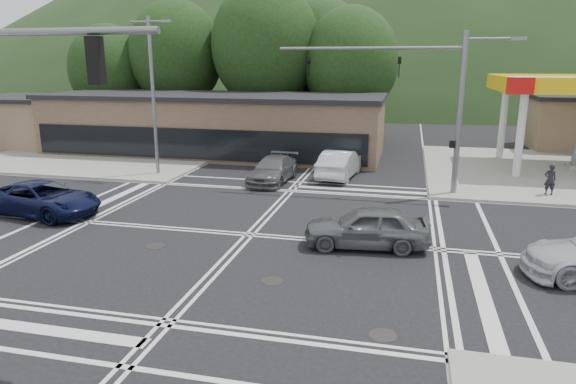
% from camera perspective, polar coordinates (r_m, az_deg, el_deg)
% --- Properties ---
extents(ground, '(120.00, 120.00, 0.00)m').
position_cam_1_polar(ground, '(20.18, -4.29, -4.76)').
color(ground, black).
rests_on(ground, ground).
extents(sidewalk_ne, '(16.00, 16.00, 0.15)m').
position_cam_1_polar(sidewalk_ne, '(35.01, 28.22, 1.91)').
color(sidewalk_ne, gray).
rests_on(sidewalk_ne, ground).
extents(sidewalk_nw, '(16.00, 16.00, 0.15)m').
position_cam_1_polar(sidewalk_nw, '(39.70, -18.64, 4.16)').
color(sidewalk_nw, gray).
rests_on(sidewalk_nw, ground).
extents(commercial_row, '(24.00, 8.00, 4.00)m').
position_cam_1_polar(commercial_row, '(38.06, -8.19, 7.29)').
color(commercial_row, brown).
rests_on(commercial_row, ground).
extents(commercial_nw, '(8.00, 7.00, 3.60)m').
position_cam_1_polar(commercial_nw, '(46.36, -27.08, 6.87)').
color(commercial_nw, '#846B4F').
rests_on(commercial_nw, ground).
extents(hill_north, '(252.00, 126.00, 140.00)m').
position_cam_1_polar(hill_north, '(108.51, 10.37, 10.66)').
color(hill_north, '#1D3517').
rests_on(hill_north, ground).
extents(tree_n_a, '(8.00, 8.00, 11.75)m').
position_cam_1_polar(tree_n_a, '(46.59, -12.31, 14.72)').
color(tree_n_a, '#382619').
rests_on(tree_n_a, ground).
extents(tree_n_b, '(9.00, 9.00, 12.98)m').
position_cam_1_polar(tree_n_b, '(43.80, -2.48, 15.92)').
color(tree_n_b, '#382619').
rests_on(tree_n_b, ground).
extents(tree_n_c, '(7.60, 7.60, 10.87)m').
position_cam_1_polar(tree_n_c, '(42.43, 6.96, 14.12)').
color(tree_n_c, '#382619').
rests_on(tree_n_c, ground).
extents(tree_n_d, '(6.80, 6.80, 9.76)m').
position_cam_1_polar(tree_n_d, '(48.60, -19.31, 12.70)').
color(tree_n_d, '#382619').
rests_on(tree_n_d, ground).
extents(tree_n_e, '(8.40, 8.40, 11.98)m').
position_cam_1_polar(tree_n_e, '(46.82, 3.79, 15.01)').
color(tree_n_e, '#382619').
rests_on(tree_n_e, ground).
extents(streetlight_nw, '(2.50, 0.25, 9.00)m').
position_cam_1_polar(streetlight_nw, '(30.72, -14.70, 11.02)').
color(streetlight_nw, slate).
rests_on(streetlight_nw, ground).
extents(signal_mast_ne, '(11.65, 0.30, 8.00)m').
position_cam_1_polar(signal_mast_ne, '(26.42, 15.96, 10.52)').
color(signal_mast_ne, slate).
rests_on(signal_mast_ne, ground).
extents(car_blue_west, '(5.60, 3.22, 1.47)m').
position_cam_1_polar(car_blue_west, '(24.95, -25.62, -0.67)').
color(car_blue_west, black).
rests_on(car_blue_west, ground).
extents(car_grey_center, '(4.67, 2.30, 1.53)m').
position_cam_1_polar(car_grey_center, '(18.83, 8.73, -3.85)').
color(car_grey_center, '#5C5F61').
rests_on(car_grey_center, ground).
extents(car_queue_a, '(2.20, 5.04, 1.61)m').
position_cam_1_polar(car_queue_a, '(29.96, 5.78, 3.15)').
color(car_queue_a, silver).
rests_on(car_queue_a, ground).
extents(car_queue_b, '(1.72, 3.94, 1.32)m').
position_cam_1_polar(car_queue_b, '(37.91, 7.80, 5.23)').
color(car_queue_b, beige).
rests_on(car_queue_b, ground).
extents(car_northbound, '(2.21, 4.89, 1.39)m').
position_cam_1_polar(car_northbound, '(28.72, -1.66, 2.50)').
color(car_northbound, '#545759').
rests_on(car_northbound, ground).
extents(pedestrian, '(0.58, 0.41, 1.53)m').
position_cam_1_polar(pedestrian, '(28.43, 27.10, 1.24)').
color(pedestrian, black).
rests_on(pedestrian, sidewalk_ne).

